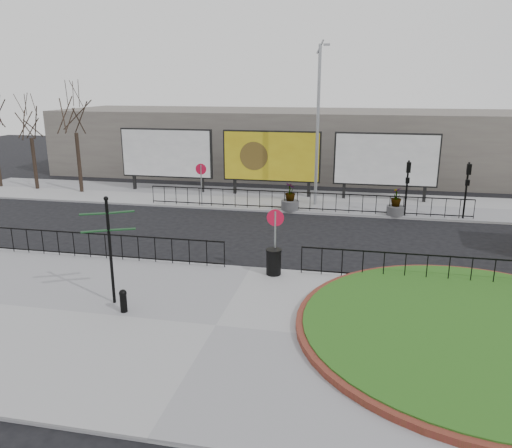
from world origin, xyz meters
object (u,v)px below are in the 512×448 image
(fingerpost_sign, at_px, (109,240))
(bollard, at_px, (123,300))
(planter_b, at_px, (290,200))
(litter_bin, at_px, (274,262))
(lamp_post, at_px, (318,124))
(billboard_mid, at_px, (271,157))
(planter_c, at_px, (396,205))

(fingerpost_sign, distance_m, bollard, 1.94)
(fingerpost_sign, relative_size, planter_b, 2.30)
(planter_b, bearing_deg, litter_bin, -85.60)
(lamp_post, xyz_separation_m, litter_bin, (-0.52, -11.60, -4.21))
(fingerpost_sign, height_order, litter_bin, fingerpost_sign)
(billboard_mid, relative_size, planter_c, 4.11)
(fingerpost_sign, bearing_deg, planter_b, 50.55)
(bollard, height_order, litter_bin, litter_bin)
(billboard_mid, distance_m, lamp_post, 4.23)
(lamp_post, xyz_separation_m, planter_c, (4.49, -1.60, -4.13))
(billboard_mid, bearing_deg, planter_b, -64.30)
(billboard_mid, distance_m, planter_c, 8.52)
(billboard_mid, bearing_deg, litter_bin, -79.61)
(planter_c, bearing_deg, fingerpost_sign, -125.65)
(fingerpost_sign, height_order, planter_b, fingerpost_sign)
(litter_bin, bearing_deg, fingerpost_sign, -143.05)
(lamp_post, distance_m, bollard, 16.91)
(bollard, relative_size, planter_c, 0.50)
(planter_c, bearing_deg, litter_bin, -116.62)
(litter_bin, bearing_deg, bollard, -134.80)
(fingerpost_sign, xyz_separation_m, bollard, (0.62, -0.57, -1.74))
(fingerpost_sign, relative_size, bollard, 4.77)
(bollard, bearing_deg, litter_bin, 45.20)
(planter_b, bearing_deg, lamp_post, 51.16)
(billboard_mid, distance_m, fingerpost_sign, 17.24)
(fingerpost_sign, height_order, bollard, fingerpost_sign)
(fingerpost_sign, height_order, planter_c, fingerpost_sign)
(lamp_post, relative_size, litter_bin, 9.34)
(lamp_post, distance_m, litter_bin, 12.35)
(litter_bin, height_order, planter_b, planter_b)
(billboard_mid, height_order, bollard, billboard_mid)
(fingerpost_sign, distance_m, litter_bin, 6.10)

